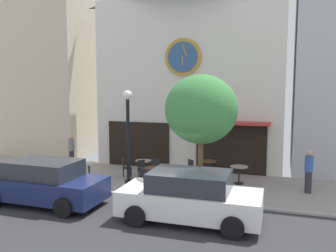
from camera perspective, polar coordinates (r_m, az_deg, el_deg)
name	(u,v)px	position (r m, az deg, el deg)	size (l,w,h in m)	color
ground_plane	(166,205)	(12.48, -0.31, -12.87)	(25.21, 10.45, 0.13)	gray
clock_building	(191,65)	(18.47, 3.76, 9.99)	(9.47, 4.36, 10.18)	silver
neighbor_building_left	(49,63)	(22.86, -18.97, 9.73)	(5.27, 3.77, 11.08)	beige
street_lamp	(128,140)	(13.90, -6.57, -2.23)	(0.36, 0.36, 3.97)	black
street_tree	(201,110)	(12.64, 5.44, 2.69)	(2.65, 2.39, 4.55)	brown
cafe_table_center	(89,168)	(15.76, -12.84, -6.76)	(0.73, 0.73, 0.76)	black
cafe_table_leftmost	(143,165)	(16.03, -4.06, -6.38)	(0.74, 0.74, 0.76)	black
cafe_table_rightmost	(154,172)	(14.80, -2.28, -7.56)	(0.75, 0.75, 0.72)	black
cafe_table_center_right	(209,166)	(16.00, 6.72, -6.49)	(0.69, 0.69, 0.76)	black
cafe_table_near_door	(239,171)	(15.15, 11.58, -7.24)	(0.75, 0.75, 0.76)	black
cafe_chair_facing_street	(142,169)	(15.39, -4.21, -6.99)	(0.55, 0.55, 0.90)	black
cafe_chair_outer	(156,167)	(15.58, -2.03, -6.81)	(0.53, 0.53, 0.90)	black
cafe_chair_curbside	(125,166)	(15.94, -7.02, -6.55)	(0.55, 0.55, 0.90)	black
cafe_chair_left_end	(145,177)	(14.08, -3.85, -8.27)	(0.52, 0.52, 0.90)	black
cafe_chair_mid_row	(193,167)	(15.60, 4.05, -6.80)	(0.56, 0.56, 0.90)	black
pedestrian_grey	(71,150)	(18.50, -15.56, -3.87)	(0.45, 0.45, 1.67)	#2D2D38
pedestrian_blue	(309,171)	(14.60, 22.09, -6.86)	(0.42, 0.42, 1.67)	#2D2D38
parked_car_navy	(44,183)	(13.10, -19.63, -8.73)	(4.33, 2.07, 1.55)	navy
parked_car_white	(190,197)	(10.85, 3.59, -11.52)	(4.32, 2.05, 1.55)	white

